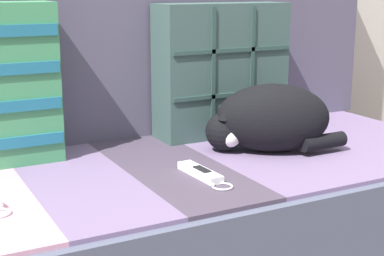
{
  "coord_description": "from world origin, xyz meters",
  "views": [
    {
      "loc": [
        -0.62,
        -1.17,
        0.84
      ],
      "look_at": [
        0.04,
        0.07,
        0.5
      ],
      "focal_mm": 55.0,
      "sensor_mm": 36.0,
      "label": 1
    }
  ],
  "objects_px": {
    "couch": "(165,233)",
    "game_remote_near": "(201,173)",
    "sleeping_cat": "(268,120)",
    "throw_pillow_quilted": "(221,70)"
  },
  "relations": [
    {
      "from": "couch",
      "to": "throw_pillow_quilted",
      "type": "xyz_separation_m",
      "value": [
        0.28,
        0.18,
        0.4
      ]
    },
    {
      "from": "game_remote_near",
      "to": "couch",
      "type": "bearing_deg",
      "value": 98.98
    },
    {
      "from": "couch",
      "to": "throw_pillow_quilted",
      "type": "relative_size",
      "value": 4.43
    },
    {
      "from": "sleeping_cat",
      "to": "game_remote_near",
      "type": "xyz_separation_m",
      "value": [
        -0.26,
        -0.11,
        -0.08
      ]
    },
    {
      "from": "sleeping_cat",
      "to": "game_remote_near",
      "type": "relative_size",
      "value": 1.74
    },
    {
      "from": "throw_pillow_quilted",
      "to": "game_remote_near",
      "type": "height_order",
      "value": "throw_pillow_quilted"
    },
    {
      "from": "sleeping_cat",
      "to": "throw_pillow_quilted",
      "type": "bearing_deg",
      "value": 92.59
    },
    {
      "from": "couch",
      "to": "throw_pillow_quilted",
      "type": "bearing_deg",
      "value": 33.4
    },
    {
      "from": "sleeping_cat",
      "to": "couch",
      "type": "bearing_deg",
      "value": 170.64
    },
    {
      "from": "couch",
      "to": "game_remote_near",
      "type": "bearing_deg",
      "value": -81.02
    }
  ]
}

